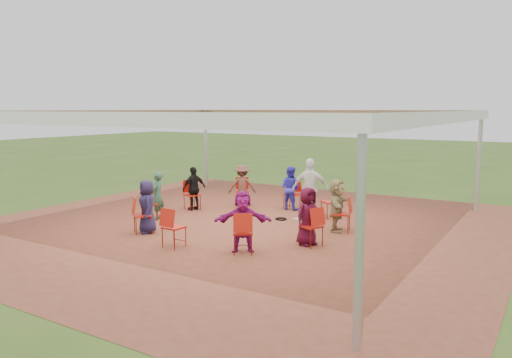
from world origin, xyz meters
The scene contains 24 objects.
ground centered at (0.00, 0.00, 0.00)m, with size 80.00×80.00×0.00m, color #335019.
dirt_patch centered at (0.00, 0.00, 0.01)m, with size 13.00×13.00×0.00m, color brown.
tent centered at (0.00, 0.00, 2.37)m, with size 10.33×10.33×3.00m.
chair_0 centered at (2.42, -0.91, 0.45)m, with size 0.42×0.44×0.90m, color red, non-canonical shape.
chair_1 centered at (2.50, 0.69, 0.45)m, with size 0.42×0.44×0.90m, color red, non-canonical shape.
chair_2 centered at (1.62, 2.02, 0.45)m, with size 0.42×0.44×0.90m, color red, non-canonical shape.
chair_3 centered at (0.12, 2.59, 0.45)m, with size 0.42×0.44×0.90m, color red, non-canonical shape.
chair_4 centered at (-1.42, 2.16, 0.45)m, with size 0.42×0.44×0.90m, color red, non-canonical shape.
chair_5 centered at (-2.42, 0.91, 0.45)m, with size 0.42×0.44×0.90m, color red, non-canonical shape.
chair_6 centered at (-2.50, -0.69, 0.45)m, with size 0.42×0.44×0.90m, color red, non-canonical shape.
chair_7 centered at (-1.62, -2.02, 0.45)m, with size 0.42×0.44×0.90m, color red, non-canonical shape.
chair_8 centered at (-0.12, -2.59, 0.45)m, with size 0.42×0.44×0.90m, color red, non-canonical shape.
chair_9 centered at (1.42, -2.16, 0.45)m, with size 0.42×0.44×0.90m, color red, non-canonical shape.
person_seated_0 centered at (2.31, -0.87, 0.66)m, with size 0.64×0.36×1.32m, color #40091E.
person_seated_1 centered at (2.38, 0.65, 0.66)m, with size 1.22×0.46×1.32m, color #8C8455.
person_seated_2 centered at (0.11, 2.47, 0.66)m, with size 0.64×0.37×1.32m, color #2E2BB8.
person_seated_3 centered at (-1.36, 2.06, 0.66)m, with size 0.85×0.42×1.32m, color brown.
person_seated_4 centered at (-2.31, 0.87, 0.66)m, with size 0.77×0.40×1.32m, color black.
person_seated_5 centered at (-2.38, -0.65, 0.66)m, with size 0.48×0.32×1.32m, color #294F3A.
person_seated_6 centered at (-1.54, -1.93, 0.66)m, with size 0.64×0.36×1.32m, color #201B3E.
person_seated_7 centered at (1.36, -2.06, 0.66)m, with size 1.22×0.46×1.32m, color #87126B.
standing_person centered at (1.24, 1.51, 0.86)m, with size 1.00×0.51×1.70m, color silver.
cable_coil centered at (0.57, 1.07, 0.02)m, with size 0.43×0.43×0.03m.
laptop centered at (2.16, -0.81, 0.63)m, with size 0.39×0.43×0.24m.
Camera 1 is at (7.05, -10.77, 3.05)m, focal length 35.00 mm.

